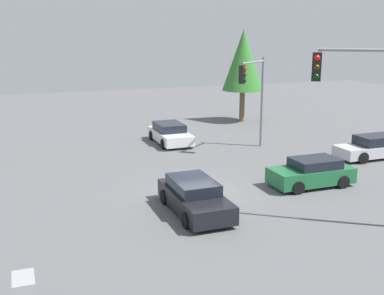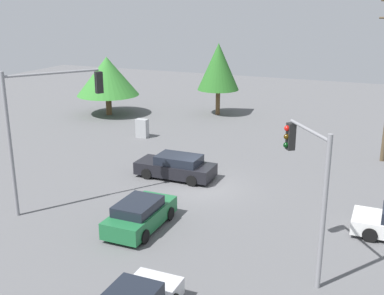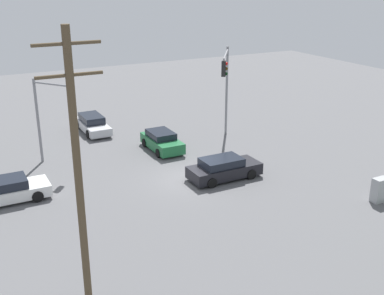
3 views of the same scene
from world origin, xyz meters
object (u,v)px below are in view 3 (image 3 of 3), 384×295
(sedan_dark, at_px, (224,168))
(traffic_signal_main, at_px, (52,108))
(sedan_white, at_px, (8,190))
(traffic_signal_cross, at_px, (226,79))
(electrical_cabinet, at_px, (380,190))
(sedan_green, at_px, (162,141))
(sedan_silver, at_px, (93,124))

(sedan_dark, xyz_separation_m, traffic_signal_main, (-8.59, 7.15, 3.22))
(sedan_white, height_order, traffic_signal_cross, traffic_signal_cross)
(sedan_white, distance_m, sedan_dark, 12.56)
(electrical_cabinet, bearing_deg, traffic_signal_cross, 99.26)
(traffic_signal_main, relative_size, traffic_signal_cross, 0.83)
(traffic_signal_cross, bearing_deg, sedan_green, -58.64)
(sedan_dark, distance_m, electrical_cabinet, 9.01)
(sedan_silver, relative_size, electrical_cabinet, 3.37)
(sedan_green, distance_m, traffic_signal_cross, 6.50)
(traffic_signal_main, bearing_deg, sedan_dark, 13.39)
(sedan_silver, bearing_deg, electrical_cabinet, 117.55)
(sedan_silver, bearing_deg, sedan_white, 52.10)
(sedan_white, xyz_separation_m, traffic_signal_main, (3.64, 4.24, 3.24))
(sedan_white, relative_size, traffic_signal_cross, 0.63)
(traffic_signal_cross, bearing_deg, sedan_white, -43.53)
(sedan_green, bearing_deg, traffic_signal_main, -5.15)
(traffic_signal_main, bearing_deg, electrical_cabinet, 9.39)
(sedan_white, xyz_separation_m, sedan_silver, (7.85, 10.08, 0.01))
(traffic_signal_cross, bearing_deg, sedan_dark, 3.18)
(traffic_signal_cross, xyz_separation_m, electrical_cabinet, (2.11, -12.95, -4.03))
(sedan_dark, height_order, traffic_signal_cross, traffic_signal_cross)
(sedan_green, xyz_separation_m, traffic_signal_main, (-7.35, 0.66, 3.22))
(sedan_dark, xyz_separation_m, sedan_green, (-1.23, 6.49, -0.00))
(traffic_signal_main, xyz_separation_m, traffic_signal_cross, (12.41, -0.98, 0.85))
(sedan_green, relative_size, traffic_signal_main, 0.70)
(sedan_green, relative_size, electrical_cabinet, 2.87)
(sedan_silver, xyz_separation_m, electrical_cabinet, (10.31, -19.77, 0.05))
(sedan_white, relative_size, sedan_green, 1.08)
(traffic_signal_main, bearing_deg, sedan_white, -77.40)
(electrical_cabinet, bearing_deg, traffic_signal_main, 136.19)
(electrical_cabinet, bearing_deg, sedan_white, 151.93)
(sedan_white, relative_size, sedan_dark, 0.96)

